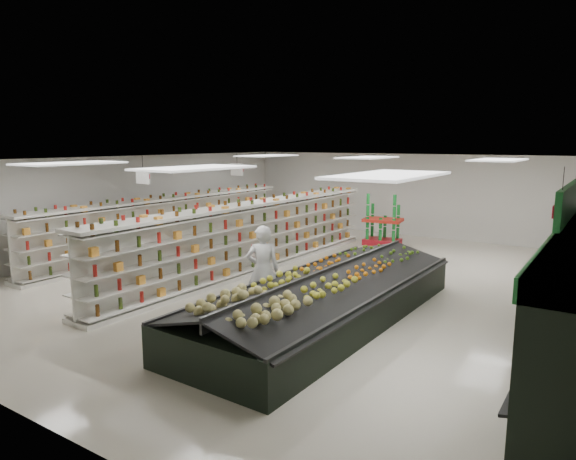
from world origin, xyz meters
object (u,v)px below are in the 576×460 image
Objects in this scene: gondola_left at (170,227)px; gondola_center at (252,240)px; soda_endcap at (383,222)px; shopper_main at (263,270)px; produce_island at (327,297)px; shopper_background at (285,218)px.

gondola_left is 3.92m from gondola_center.
gondola_left reaches higher than soda_endcap.
gondola_center is at bearing -88.33° from shopper_main.
produce_island is (7.72, -3.04, -0.34)m from gondola_left.
produce_island is at bearing -135.04° from shopper_background.
produce_island is 3.87× the size of shopper_main.
soda_endcap is (5.53, 5.03, -0.03)m from gondola_left.
gondola_center reaches higher than shopper_main.
produce_island is 4.44× the size of soda_endcap.
shopper_background is at bearing -98.64° from shopper_main.
produce_island is at bearing -20.26° from gondola_left.
produce_island is 1.46m from shopper_main.
shopper_background reaches higher than produce_island.
gondola_left is 1.43× the size of produce_island.
produce_island is 8.59m from shopper_background.
gondola_center is 1.51× the size of produce_island.
soda_endcap is 3.57m from shopper_background.
gondola_center is at bearing 146.86° from produce_island.
soda_endcap is at bearing 43.55° from gondola_left.
gondola_left is at bearing -67.43° from shopper_main.
produce_island is at bearing -74.86° from soda_endcap.
gondola_left is 5.51× the size of shopper_main.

